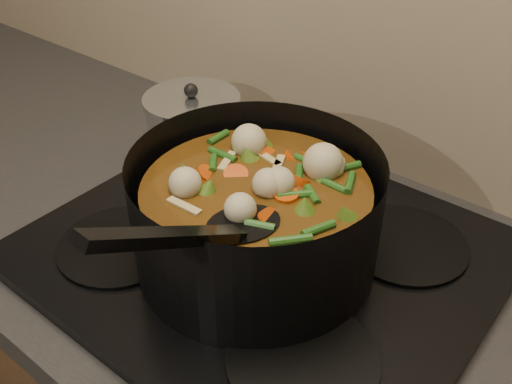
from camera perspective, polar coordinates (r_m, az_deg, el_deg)
The scene contains 3 objects.
stovetop at distance 0.83m, azimuth 0.69°, elevation -5.86°, with size 0.62×0.54×0.03m.
stockpot at distance 0.76m, azimuth -0.01°, elevation -2.42°, with size 0.40×0.48×0.24m.
saucepan at distance 1.01m, azimuth -6.27°, elevation 6.59°, with size 0.17×0.17×0.14m.
Camera 1 is at (0.38, 1.43, 1.47)m, focal length 40.00 mm.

